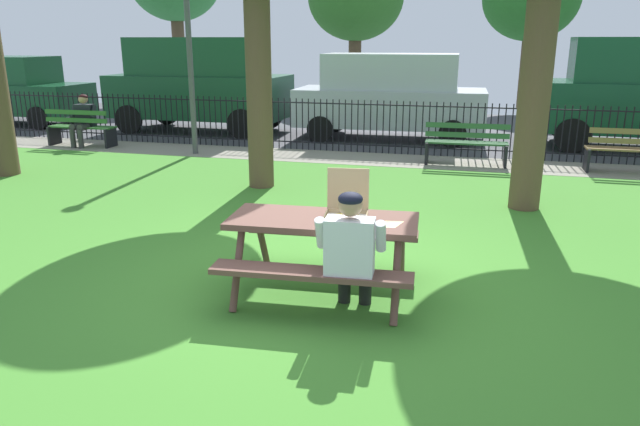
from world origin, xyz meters
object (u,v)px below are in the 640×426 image
(park_bench_right, at_px, (632,151))
(parked_car_left, at_px, (199,82))
(parked_car_center, at_px, (390,95))
(adult_at_table, at_px, (351,249))
(park_bench_left, at_px, (81,128))
(park_bench_center, at_px, (466,144))
(person_on_park_bench, at_px, (83,118))
(pizza_slice_on_table, at_px, (386,224))
(parked_car_far_left, at_px, (11,89))
(pizza_box_open, at_px, (346,210))
(picnic_table_foreground, at_px, (323,235))
(lamp_post_walkway, at_px, (188,24))

(park_bench_right, distance_m, parked_car_left, 10.48)
(park_bench_right, relative_size, parked_car_center, 0.34)
(adult_at_table, bearing_deg, park_bench_right, 61.85)
(park_bench_left, height_order, park_bench_center, same)
(adult_at_table, xyz_separation_m, person_on_park_bench, (-7.84, 7.20, 0.00))
(pizza_slice_on_table, bearing_deg, parked_car_left, 123.94)
(park_bench_center, xyz_separation_m, parked_car_far_left, (-13.05, 2.82, 0.59))
(pizza_box_open, relative_size, person_on_park_bench, 0.39)
(parked_car_far_left, bearing_deg, parked_car_left, -0.00)
(park_bench_left, relative_size, parked_car_left, 0.34)
(parked_car_far_left, height_order, parked_car_center, parked_car_center)
(park_bench_left, distance_m, parked_car_far_left, 5.17)
(parked_car_left, bearing_deg, parked_car_far_left, 180.00)
(park_bench_center, xyz_separation_m, park_bench_right, (3.00, -0.00, 0.00))
(picnic_table_foreground, relative_size, park_bench_center, 1.18)
(picnic_table_foreground, height_order, lamp_post_walkway, lamp_post_walkway)
(person_on_park_bench, bearing_deg, adult_at_table, -42.55)
(lamp_post_walkway, bearing_deg, park_bench_right, 1.43)
(pizza_box_open, xyz_separation_m, pizza_slice_on_table, (0.39, -0.10, -0.08))
(adult_at_table, distance_m, parked_car_far_left, 15.79)
(park_bench_left, xyz_separation_m, lamp_post_walkway, (3.00, -0.22, 2.31))
(person_on_park_bench, xyz_separation_m, parked_car_left, (1.63, 2.80, 0.65))
(picnic_table_foreground, height_order, adult_at_table, adult_at_table)
(pizza_box_open, bearing_deg, parked_car_left, 122.56)
(adult_at_table, bearing_deg, parked_car_center, 96.21)
(lamp_post_walkway, bearing_deg, adult_at_table, -54.77)
(pizza_box_open, distance_m, park_bench_center, 6.75)
(picnic_table_foreground, bearing_deg, parked_car_left, 121.50)
(pizza_box_open, bearing_deg, park_bench_center, 81.50)
(adult_at_table, distance_m, lamp_post_walkway, 8.77)
(person_on_park_bench, distance_m, lamp_post_walkway, 3.59)
(park_bench_right, bearing_deg, parked_car_left, 164.32)
(picnic_table_foreground, relative_size, park_bench_right, 1.18)
(park_bench_left, distance_m, parked_car_center, 7.43)
(pizza_slice_on_table, relative_size, adult_at_table, 0.27)
(park_bench_right, distance_m, lamp_post_walkway, 9.06)
(park_bench_left, xyz_separation_m, person_on_park_bench, (0.08, 0.02, 0.24))
(pizza_box_open, xyz_separation_m, lamp_post_walkway, (-4.76, 6.45, 1.87))
(adult_at_table, height_order, person_on_park_bench, same)
(pizza_slice_on_table, distance_m, adult_at_table, 0.50)
(adult_at_table, xyz_separation_m, parked_car_left, (-6.21, 10.00, 0.65))
(park_bench_right, bearing_deg, person_on_park_bench, 179.91)
(park_bench_left, height_order, lamp_post_walkway, lamp_post_walkway)
(parked_car_far_left, height_order, parked_car_left, parked_car_left)
(pizza_slice_on_table, height_order, adult_at_table, adult_at_table)
(lamp_post_walkway, bearing_deg, park_bench_center, 2.17)
(pizza_box_open, bearing_deg, adult_at_table, -73.36)
(pizza_slice_on_table, xyz_separation_m, parked_car_far_left, (-12.45, 9.58, 0.23))
(park_bench_right, xyz_separation_m, person_on_park_bench, (-11.69, 0.02, 0.24))
(adult_at_table, xyz_separation_m, lamp_post_walkway, (-4.92, 6.96, 2.07))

